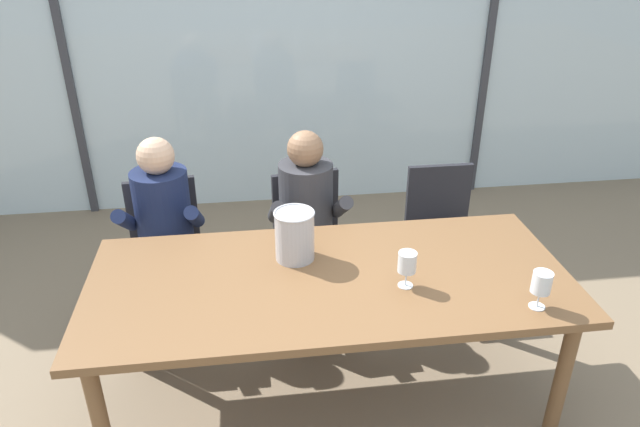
{
  "coord_description": "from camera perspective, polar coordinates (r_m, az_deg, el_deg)",
  "views": [
    {
      "loc": [
        -0.34,
        -2.25,
        2.27
      ],
      "look_at": [
        0.0,
        0.35,
        0.92
      ],
      "focal_mm": 32.71,
      "sensor_mm": 36.0,
      "label": 1
    }
  ],
  "objects": [
    {
      "name": "chair_near_curtain",
      "position": [
        3.66,
        -14.82,
        -2.63
      ],
      "size": [
        0.49,
        0.49,
        0.87
      ],
      "rotation": [
        0.0,
        0.0,
        0.13
      ],
      "color": "#232328",
      "rests_on": "ground"
    },
    {
      "name": "ice_bucket_primary",
      "position": [
        2.81,
        -2.5,
        -2.08
      ],
      "size": [
        0.2,
        0.2,
        0.25
      ],
      "color": "#B7B7BC",
      "rests_on": "dining_table"
    },
    {
      "name": "chair_center",
      "position": [
        3.8,
        11.78,
        -1.04
      ],
      "size": [
        0.44,
        0.44,
        0.87
      ],
      "rotation": [
        0.0,
        0.0,
        0.0
      ],
      "color": "#232328",
      "rests_on": "ground"
    },
    {
      "name": "wine_glass_near_bucket",
      "position": [
        2.64,
        20.84,
        -6.47
      ],
      "size": [
        0.08,
        0.08,
        0.17
      ],
      "color": "silver",
      "rests_on": "dining_table"
    },
    {
      "name": "dining_table",
      "position": [
        2.77,
        0.96,
        -7.42
      ],
      "size": [
        2.24,
        0.98,
        0.77
      ],
      "color": "brown",
      "rests_on": "ground"
    },
    {
      "name": "window_mullion_left",
      "position": [
        4.96,
        -23.66,
        13.84
      ],
      "size": [
        0.06,
        0.06,
        2.6
      ],
      "primitive_type": "cube",
      "color": "#38383D",
      "rests_on": "ground"
    },
    {
      "name": "person_charcoal_jacket",
      "position": [
        3.43,
        -1.19,
        -0.45
      ],
      "size": [
        0.47,
        0.62,
        1.18
      ],
      "rotation": [
        0.0,
        0.0,
        0.04
      ],
      "color": "#38383D",
      "rests_on": "ground"
    },
    {
      "name": "window_glass_panel",
      "position": [
        4.81,
        -3.4,
        15.64
      ],
      "size": [
        7.44,
        0.03,
        2.6
      ],
      "primitive_type": "cube",
      "color": "silver",
      "rests_on": "ground"
    },
    {
      "name": "hillside_vineyard",
      "position": [
        8.04,
        -5.15,
        16.31
      ],
      "size": [
        13.44,
        2.4,
        1.49
      ],
      "primitive_type": "cube",
      "color": "#477A38",
      "rests_on": "ground"
    },
    {
      "name": "ground",
      "position": [
        3.98,
        -1.24,
        -7.47
      ],
      "size": [
        14.0,
        14.0,
        0.0
      ],
      "primitive_type": "plane",
      "color": "#847056"
    },
    {
      "name": "person_navy_polo",
      "position": [
        3.45,
        -15.11,
        -1.28
      ],
      "size": [
        0.46,
        0.61,
        1.18
      ],
      "rotation": [
        0.0,
        0.0,
        -0.01
      ],
      "color": "#192347",
      "rests_on": "ground"
    },
    {
      "name": "chair_left_of_center",
      "position": [
        3.63,
        -0.99,
        -1.87
      ],
      "size": [
        0.5,
        0.5,
        0.87
      ],
      "rotation": [
        0.0,
        0.0,
        0.14
      ],
      "color": "#232328",
      "rests_on": "ground"
    },
    {
      "name": "window_mullion_right",
      "position": [
        5.18,
        16.14,
        15.53
      ],
      "size": [
        0.06,
        0.06,
        2.6
      ],
      "primitive_type": "cube",
      "color": "#38383D",
      "rests_on": "ground"
    },
    {
      "name": "wine_glass_by_left_taster",
      "position": [
        2.63,
        8.52,
        -4.88
      ],
      "size": [
        0.08,
        0.08,
        0.17
      ],
      "color": "silver",
      "rests_on": "dining_table"
    }
  ]
}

